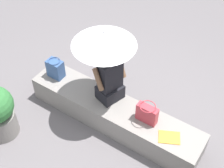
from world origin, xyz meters
TOP-DOWN VIEW (x-y plane):
  - ground_plane at (0.00, 0.00)m, footprint 14.00×14.00m
  - stone_bench at (0.00, 0.00)m, footprint 2.69×0.54m
  - person_seated at (-0.13, 0.10)m, footprint 0.37×0.51m
  - parasol at (-0.22, 0.10)m, footprint 0.84×0.84m
  - handbag_black at (0.52, 0.01)m, footprint 0.29×0.22m
  - tote_bag_canvas at (-1.08, 0.01)m, footprint 0.24×0.18m
  - magazine at (0.91, -0.07)m, footprint 0.34×0.30m

SIDE VIEW (x-z plane):
  - ground_plane at x=0.00m, z-range 0.00..0.00m
  - stone_bench at x=0.00m, z-range 0.00..0.40m
  - magazine at x=0.91m, z-range 0.40..0.42m
  - handbag_black at x=0.52m, z-range 0.40..0.70m
  - tote_bag_canvas at x=-1.08m, z-range 0.40..0.71m
  - person_seated at x=-0.13m, z-range 0.34..1.24m
  - parasol at x=-0.22m, z-range 0.85..2.00m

